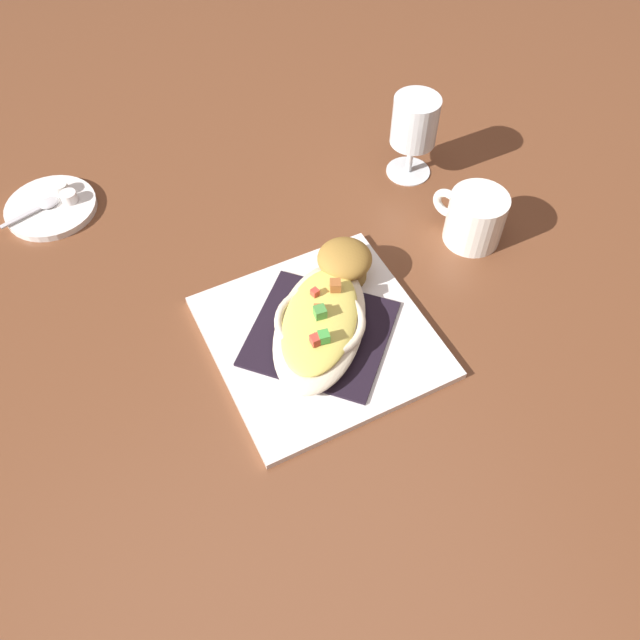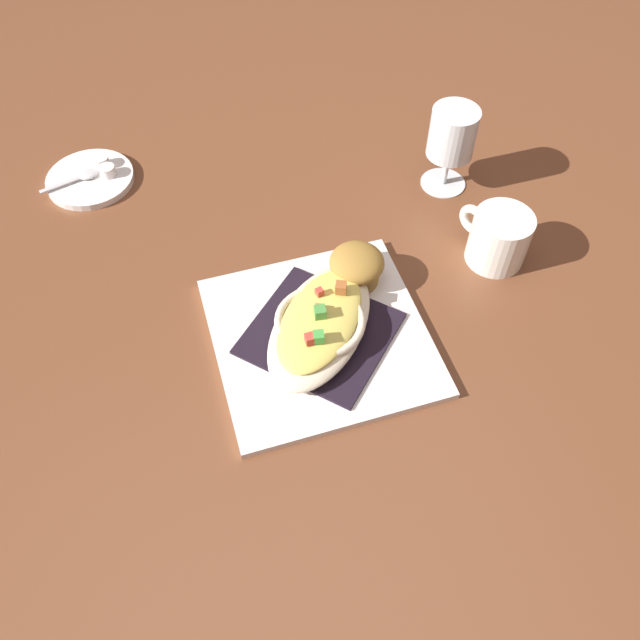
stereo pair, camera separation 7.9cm
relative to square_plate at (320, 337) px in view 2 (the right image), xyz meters
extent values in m
plane|color=brown|center=(0.00, 0.00, -0.01)|extent=(2.60, 2.60, 0.00)
cube|color=white|center=(0.00, 0.00, 0.00)|extent=(0.29, 0.29, 0.01)
cube|color=black|center=(0.00, 0.00, 0.01)|extent=(0.23, 0.23, 0.00)
ellipsoid|color=beige|center=(0.00, 0.00, 0.02)|extent=(0.21, 0.23, 0.03)
torus|color=beige|center=(0.00, 0.00, 0.03)|extent=(0.16, 0.16, 0.01)
ellipsoid|color=#E5D15D|center=(0.00, 0.00, 0.04)|extent=(0.17, 0.19, 0.02)
cube|color=#519636|center=(0.02, 0.03, 0.05)|extent=(0.01, 0.01, 0.01)
cube|color=#D3492E|center=(0.00, 0.00, 0.05)|extent=(0.01, 0.01, 0.01)
cube|color=#BB5D2F|center=(0.00, -0.01, 0.05)|extent=(0.01, 0.01, 0.01)
cube|color=#CF4130|center=(0.00, 0.00, 0.05)|extent=(0.01, 0.01, 0.01)
cube|color=#CA4134|center=(0.02, 0.04, 0.05)|extent=(0.01, 0.01, 0.01)
cube|color=green|center=(0.01, 0.04, 0.05)|extent=(0.01, 0.01, 0.01)
cube|color=#AA5F2D|center=(-0.03, -0.03, 0.05)|extent=(0.02, 0.02, 0.01)
cube|color=#4A9641|center=(0.00, 0.00, 0.05)|extent=(0.01, 0.01, 0.01)
cube|color=#D14334|center=(-0.01, -0.03, 0.05)|extent=(0.01, 0.01, 0.01)
cylinder|color=olive|center=(-0.07, -0.08, 0.02)|extent=(0.06, 0.06, 0.03)
ellipsoid|color=olive|center=(-0.07, -0.08, 0.04)|extent=(0.07, 0.07, 0.03)
ellipsoid|color=#4C0F23|center=(-0.07, -0.08, 0.05)|extent=(0.03, 0.03, 0.01)
cylinder|color=white|center=(-0.27, -0.08, 0.03)|extent=(0.08, 0.08, 0.08)
torus|color=white|center=(-0.25, -0.13, 0.03)|extent=(0.03, 0.05, 0.05)
cylinder|color=#4C2D14|center=(-0.27, -0.08, 0.02)|extent=(0.07, 0.07, 0.05)
cylinder|color=white|center=(-0.25, -0.25, 0.00)|extent=(0.07, 0.07, 0.00)
cylinder|color=white|center=(-0.25, -0.25, 0.03)|extent=(0.01, 0.01, 0.05)
cylinder|color=white|center=(-0.25, -0.25, 0.09)|extent=(0.07, 0.07, 0.07)
cylinder|color=silver|center=(-0.25, -0.25, 0.07)|extent=(0.06, 0.06, 0.04)
cylinder|color=white|center=(0.28, -0.37, 0.00)|extent=(0.13, 0.13, 0.01)
ellipsoid|color=silver|center=(0.28, -0.37, 0.01)|extent=(0.04, 0.03, 0.01)
cube|color=silver|center=(0.33, -0.35, 0.01)|extent=(0.06, 0.03, 0.00)
cylinder|color=white|center=(0.25, -0.37, 0.01)|extent=(0.02, 0.02, 0.02)
cylinder|color=white|center=(0.26, -0.39, 0.01)|extent=(0.02, 0.02, 0.02)
camera|label=1|loc=(0.18, 0.44, 0.67)|focal=36.13mm
camera|label=2|loc=(0.10, 0.46, 0.67)|focal=36.13mm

